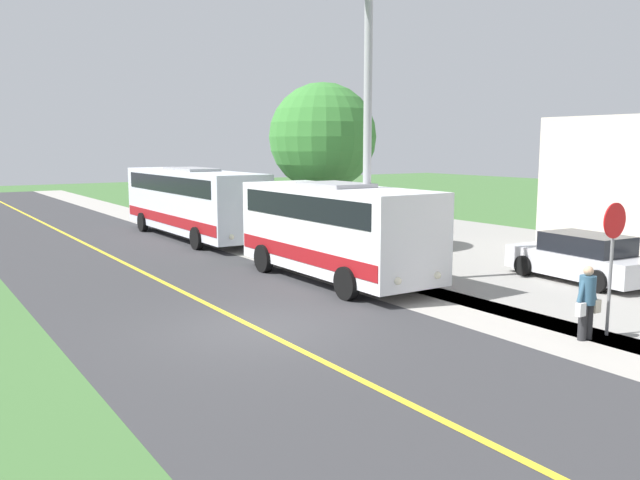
# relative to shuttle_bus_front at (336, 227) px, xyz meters

# --- Properties ---
(ground_plane) EXTENTS (120.00, 120.00, 0.00)m
(ground_plane) POSITION_rel_shuttle_bus_front_xyz_m (4.53, 3.48, -1.63)
(ground_plane) COLOR #3D6633
(road_surface) EXTENTS (8.00, 100.00, 0.01)m
(road_surface) POSITION_rel_shuttle_bus_front_xyz_m (4.53, 3.48, -1.62)
(road_surface) COLOR #333335
(road_surface) RESTS_ON ground
(sidewalk) EXTENTS (2.40, 100.00, 0.01)m
(sidewalk) POSITION_rel_shuttle_bus_front_xyz_m (-0.67, 3.48, -1.63)
(sidewalk) COLOR #9E9991
(sidewalk) RESTS_ON ground
(road_centre_line) EXTENTS (0.16, 100.00, 0.00)m
(road_centre_line) POSITION_rel_shuttle_bus_front_xyz_m (4.53, 3.48, -1.62)
(road_centre_line) COLOR gold
(road_centre_line) RESTS_ON ground
(shuttle_bus_front) EXTENTS (2.70, 7.54, 2.96)m
(shuttle_bus_front) POSITION_rel_shuttle_bus_front_xyz_m (0.00, 0.00, 0.00)
(shuttle_bus_front) COLOR white
(shuttle_bus_front) RESTS_ON ground
(transit_bus_rear) EXTENTS (2.63, 10.65, 3.09)m
(transit_bus_rear) POSITION_rel_shuttle_bus_front_xyz_m (0.04, -11.07, 0.07)
(transit_bus_rear) COLOR silver
(transit_bus_rear) RESTS_ON ground
(pedestrian_with_bags) EXTENTS (0.72, 0.34, 1.58)m
(pedestrian_with_bags) POSITION_rel_shuttle_bus_front_xyz_m (-0.89, 7.99, -0.79)
(pedestrian_with_bags) COLOR #262628
(pedestrian_with_bags) RESTS_ON ground
(stop_sign) EXTENTS (0.76, 0.07, 2.88)m
(stop_sign) POSITION_rel_shuttle_bus_front_xyz_m (-1.57, 8.07, 0.33)
(stop_sign) COLOR slate
(stop_sign) RESTS_ON ground
(street_light_pole) EXTENTS (1.97, 0.24, 8.31)m
(street_light_pole) POSITION_rel_shuttle_bus_front_xyz_m (-0.35, 0.92, 2.94)
(street_light_pole) COLOR #9E9EA3
(street_light_pole) RESTS_ON ground
(parked_car_near) EXTENTS (2.27, 4.53, 1.45)m
(parked_car_near) POSITION_rel_shuttle_bus_front_xyz_m (-6.13, 4.19, -0.94)
(parked_car_near) COLOR silver
(parked_car_near) RESTS_ON ground
(tree_curbside) EXTENTS (4.11, 4.11, 6.44)m
(tree_curbside) POSITION_rel_shuttle_bus_front_xyz_m (-2.87, -5.03, 2.74)
(tree_curbside) COLOR #4C3826
(tree_curbside) RESTS_ON ground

